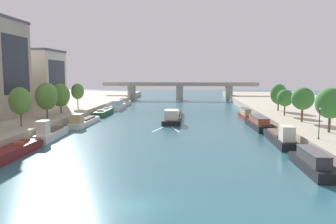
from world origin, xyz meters
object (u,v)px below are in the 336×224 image
moored_boat_left_gap_after (6,154)px  moored_boat_left_downstream (104,112)px  tree_left_midway (78,91)px  moored_boat_right_upstream (245,114)px  moored_boat_left_second (118,105)px  lamppost_right_bank (319,122)px  moored_boat_right_midway (258,123)px  tree_right_by_lamp (303,99)px  moored_boat_right_near (311,162)px  bridge_far (180,89)px  tree_right_nearest (279,94)px  tree_right_midway (285,98)px  moored_boat_right_far (280,137)px  tree_right_second (330,103)px  tree_left_third (47,96)px  barge_midriver (173,116)px  moored_boat_left_midway (84,121)px  tree_left_by_lamp (61,95)px  moored_boat_left_end (51,133)px  moored_boat_left_lone (125,102)px  tree_left_far (20,101)px

moored_boat_left_gap_after → moored_boat_left_downstream: bearing=89.6°
tree_left_midway → moored_boat_right_upstream: bearing=-2.8°
moored_boat_left_second → lamppost_right_bank: bearing=-54.4°
moored_boat_right_midway → tree_right_by_lamp: bearing=-37.0°
moored_boat_right_near → bridge_far: 103.96m
tree_right_nearest → bridge_far: tree_right_nearest is taller
tree_right_midway → bridge_far: size_ratio=0.09×
moored_boat_right_far → bridge_far: bearing=102.1°
moored_boat_left_downstream → tree_right_by_lamp: tree_right_by_lamp is taller
tree_right_second → lamppost_right_bank: (-3.54, -5.44, -2.07)m
moored_boat_left_second → tree_right_by_lamp: tree_right_by_lamp is taller
moored_boat_right_midway → bridge_far: bearing=104.3°
tree_left_third → tree_left_midway: 18.95m
moored_boat_left_downstream → moored_boat_right_upstream: 36.85m
tree_left_midway → moored_boat_right_far: bearing=-35.7°
moored_boat_right_upstream → lamppost_right_bank: (4.13, -35.64, 3.40)m
bridge_far → tree_left_midway: bearing=-113.3°
barge_midriver → moored_boat_right_far: moored_boat_right_far is taller
moored_boat_right_midway → tree_left_third: tree_left_third is taller
tree_right_midway → tree_right_second: bearing=-87.1°
barge_midriver → tree_right_by_lamp: bearing=-33.4°
moored_boat_left_midway → moored_boat_right_upstream: (36.20, 12.21, 0.25)m
moored_boat_left_second → tree_left_by_lamp: tree_left_by_lamp is taller
moored_boat_right_far → moored_boat_right_upstream: (-0.78, 28.93, 0.09)m
barge_midriver → tree_right_second: size_ratio=3.46×
barge_midriver → moored_boat_left_second: size_ratio=1.68×
barge_midriver → tree_right_midway: 25.72m
moored_boat_right_near → tree_right_nearest: tree_right_nearest is taller
moored_boat_left_gap_after → moored_boat_right_near: 37.27m
moored_boat_left_end → tree_right_midway: bearing=22.4°
tree_left_third → tree_right_midway: bearing=8.3°
moored_boat_left_lone → tree_right_midway: size_ratio=2.23×
moored_boat_left_gap_after → bridge_far: bridge_far is taller
moored_boat_left_lone → tree_right_nearest: tree_right_nearest is taller
moored_boat_left_second → moored_boat_left_end: bearing=-90.9°
moored_boat_left_end → tree_left_far: size_ratio=1.70×
barge_midriver → lamppost_right_bank: bearing=-56.7°
moored_boat_right_midway → tree_left_midway: size_ratio=2.19×
moored_boat_left_gap_after → bridge_far: bearing=79.3°
moored_boat_left_midway → lamppost_right_bank: (40.33, -23.44, 3.64)m
moored_boat_right_midway → tree_right_by_lamp: 10.19m
tree_left_midway → lamppost_right_bank: (46.47, -37.69, -1.99)m
tree_right_by_lamp → moored_boat_left_second: bearing=137.6°
moored_boat_left_midway → tree_left_third: size_ratio=2.02×
moored_boat_left_lone → tree_left_third: tree_left_third is taller
barge_midriver → tree_right_nearest: 25.81m
moored_boat_left_downstream → moored_boat_left_second: moored_boat_left_second is taller
moored_boat_left_downstream → lamppost_right_bank: (40.59, -40.94, 3.81)m
moored_boat_right_midway → tree_left_third: (-42.43, -3.13, 5.44)m
moored_boat_right_near → lamppost_right_bank: (3.74, 8.15, 3.46)m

